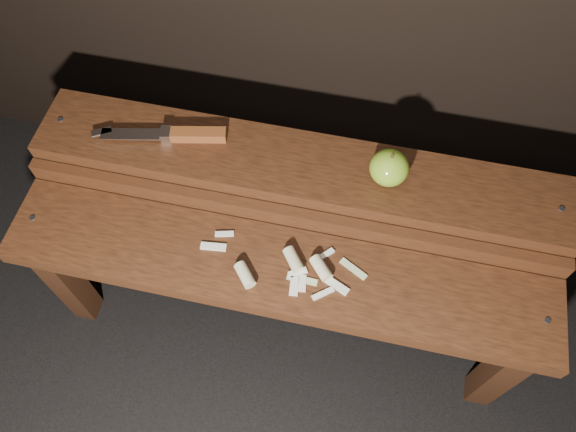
% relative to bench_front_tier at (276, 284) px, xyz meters
% --- Properties ---
extents(ground, '(60.00, 60.00, 0.00)m').
position_rel_bench_front_tier_xyz_m(ground, '(0.00, 0.06, -0.35)').
color(ground, black).
extents(bench_front_tier, '(1.20, 0.20, 0.42)m').
position_rel_bench_front_tier_xyz_m(bench_front_tier, '(0.00, 0.00, 0.00)').
color(bench_front_tier, black).
rests_on(bench_front_tier, ground).
extents(bench_rear_tier, '(1.20, 0.21, 0.50)m').
position_rel_bench_front_tier_xyz_m(bench_rear_tier, '(0.00, 0.23, 0.06)').
color(bench_rear_tier, black).
rests_on(bench_rear_tier, ground).
extents(apple, '(0.08, 0.08, 0.09)m').
position_rel_bench_front_tier_xyz_m(apple, '(0.19, 0.23, 0.18)').
color(apple, olive).
rests_on(apple, bench_rear_tier).
extents(knife, '(0.30, 0.09, 0.03)m').
position_rel_bench_front_tier_xyz_m(knife, '(-0.27, 0.24, 0.16)').
color(knife, brown).
rests_on(knife, bench_rear_tier).
extents(apple_scraps, '(0.36, 0.14, 0.03)m').
position_rel_bench_front_tier_xyz_m(apple_scraps, '(0.03, 0.01, 0.08)').
color(apple_scraps, beige).
rests_on(apple_scraps, bench_front_tier).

